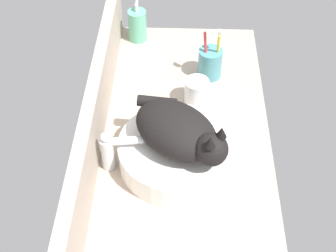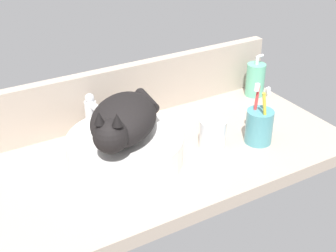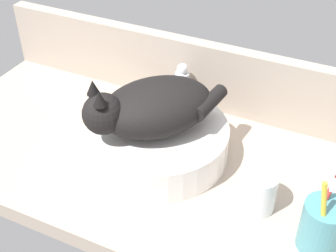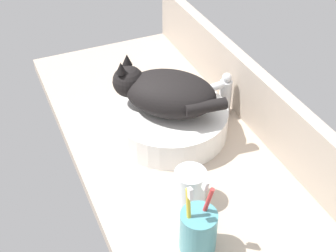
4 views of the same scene
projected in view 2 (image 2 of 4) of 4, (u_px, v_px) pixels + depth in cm
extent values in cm
cube|color=#B2A08E|center=(143.00, 164.00, 132.64)|extent=(121.74, 53.30, 4.00)
cube|color=#AD9E8E|center=(105.00, 97.00, 145.96)|extent=(121.74, 3.60, 17.78)
cylinder|color=white|center=(125.00, 149.00, 128.77)|extent=(31.99, 31.99, 7.87)
ellipsoid|color=black|center=(124.00, 119.00, 124.13)|extent=(29.22, 30.03, 11.00)
sphere|color=black|center=(111.00, 136.00, 113.23)|extent=(8.80, 8.80, 8.80)
cone|color=black|center=(117.00, 119.00, 109.36)|extent=(2.80, 2.80, 3.20)
cone|color=black|center=(99.00, 118.00, 110.07)|extent=(2.80, 2.80, 3.20)
cylinder|color=black|center=(147.00, 101.00, 132.36)|extent=(4.43, 11.29, 3.20)
cylinder|color=silver|center=(91.00, 118.00, 140.99)|extent=(3.60, 3.60, 11.00)
cylinder|color=silver|center=(99.00, 110.00, 135.13)|extent=(3.42, 10.20, 2.20)
sphere|color=silver|center=(90.00, 98.00, 137.70)|extent=(2.80, 2.80, 2.80)
cylinder|color=#60B793|center=(255.00, 80.00, 164.87)|extent=(6.60, 6.60, 11.72)
cylinder|color=silver|center=(257.00, 60.00, 161.29)|extent=(1.20, 1.20, 2.80)
cylinder|color=silver|center=(260.00, 56.00, 161.13)|extent=(2.20, 1.00, 1.00)
cylinder|color=teal|center=(259.00, 127.00, 137.14)|extent=(8.00, 8.00, 10.25)
cylinder|color=#D13838|center=(254.00, 114.00, 136.02)|extent=(3.71, 2.65, 16.92)
cube|color=white|center=(257.00, 87.00, 131.84)|extent=(1.59, 1.04, 2.63)
cylinder|color=yellow|center=(265.00, 118.00, 133.57)|extent=(3.71, 1.09, 16.92)
cube|color=white|center=(268.00, 92.00, 129.39)|extent=(1.58, 0.83, 2.57)
cylinder|color=white|center=(213.00, 134.00, 135.12)|extent=(7.71, 7.71, 8.61)
cylinder|color=silver|center=(212.00, 139.00, 135.99)|extent=(6.78, 6.78, 5.08)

